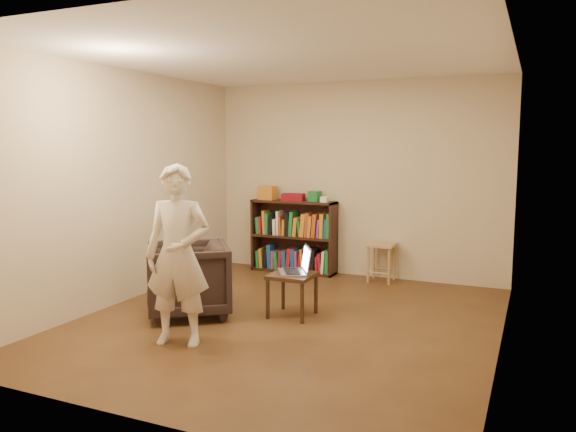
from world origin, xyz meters
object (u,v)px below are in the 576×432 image
at_px(stool, 382,251).
at_px(armchair, 188,279).
at_px(side_table, 292,281).
at_px(laptop, 297,267).
at_px(person, 178,255).
at_px(bookshelf, 294,241).

xyz_separation_m(stool, armchair, (-1.47, -2.24, -0.03)).
distance_m(armchair, side_table, 1.09).
bearing_deg(laptop, person, -58.97).
distance_m(side_table, laptop, 0.15).
xyz_separation_m(stool, person, (-1.05, -2.99, 0.40)).
bearing_deg(bookshelf, laptop, -65.65).
height_order(armchair, side_table, armchair).
distance_m(bookshelf, person, 3.08).
distance_m(laptop, person, 1.38).
distance_m(armchair, laptop, 1.15).
height_order(bookshelf, laptop, bookshelf).
xyz_separation_m(bookshelf, laptop, (0.84, -1.86, 0.07)).
xyz_separation_m(laptop, person, (-0.63, -1.20, 0.29)).
relative_size(armchair, person, 0.52).
height_order(bookshelf, person, person).
height_order(stool, laptop, laptop).
bearing_deg(side_table, person, -117.13).
bearing_deg(stool, side_table, -104.03).
xyz_separation_m(bookshelf, person, (0.21, -3.06, 0.36)).
height_order(bookshelf, armchair, bookshelf).
relative_size(side_table, person, 0.28).
bearing_deg(bookshelf, side_table, -67.12).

